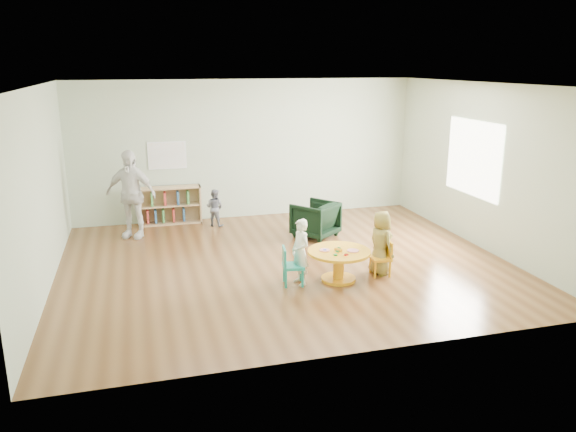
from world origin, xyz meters
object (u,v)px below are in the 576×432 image
object	(u,v)px
child_left	(300,252)
activity_table	(339,260)
child_right	(381,243)
kid_chair_left	(290,265)
bookshelf	(170,205)
toddler	(215,208)
adult_caretaker	(131,194)
armchair	(315,219)
kid_chair_right	(383,257)

from	to	relation	value
child_left	activity_table	bearing A→B (deg)	73.78
child_right	kid_chair_left	bearing A→B (deg)	80.21
bookshelf	kid_chair_left	bearing A→B (deg)	-68.74
bookshelf	toddler	bearing A→B (deg)	-26.36
child_right	toddler	xyz separation A→B (m)	(-2.05, 3.26, -0.12)
adult_caretaker	child_left	bearing A→B (deg)	-26.02
adult_caretaker	armchair	bearing A→B (deg)	11.19
kid_chair_right	armchair	size ratio (longest dim) A/B	0.75
activity_table	bookshelf	bearing A→B (deg)	120.17
kid_chair_left	bookshelf	bearing A→B (deg)	-149.81
bookshelf	child_right	size ratio (longest dim) A/B	1.22
activity_table	adult_caretaker	bearing A→B (deg)	133.92
kid_chair_left	child_right	bearing A→B (deg)	101.51
armchair	toddler	distance (m)	2.07
child_left	adult_caretaker	bearing A→B (deg)	-156.31
adult_caretaker	toddler	bearing A→B (deg)	38.07
activity_table	adult_caretaker	xyz separation A→B (m)	(-2.91, 3.02, 0.49)
activity_table	kid_chair_left	bearing A→B (deg)	178.21
kid_chair_left	bookshelf	world-z (taller)	bookshelf
kid_chair_left	kid_chair_right	bearing A→B (deg)	99.02
kid_chair_left	kid_chair_right	xyz separation A→B (m)	(1.45, 0.00, -0.01)
kid_chair_left	armchair	world-z (taller)	armchair
adult_caretaker	child_right	bearing A→B (deg)	-12.91
kid_chair_left	toddler	size ratio (longest dim) A/B	0.76
kid_chair_left	kid_chair_right	world-z (taller)	kid_chair_left
activity_table	adult_caretaker	world-z (taller)	adult_caretaker
kid_chair_left	toddler	xyz separation A→B (m)	(-0.62, 3.33, 0.07)
kid_chair_right	toddler	size ratio (longest dim) A/B	0.73
activity_table	child_left	xyz separation A→B (m)	(-0.58, 0.02, 0.17)
bookshelf	child_right	world-z (taller)	child_right
bookshelf	child_left	xyz separation A→B (m)	(1.61, -3.74, 0.12)
armchair	child_left	size ratio (longest dim) A/B	0.74
kid_chair_right	armchair	world-z (taller)	armchair
child_left	child_right	size ratio (longest dim) A/B	0.99
armchair	bookshelf	bearing A→B (deg)	-69.82
armchair	toddler	bearing A→B (deg)	-72.64
kid_chair_left	child_left	distance (m)	0.24
armchair	child_left	world-z (taller)	child_left
child_left	child_right	world-z (taller)	child_right
kid_chair_right	adult_caretaker	distance (m)	4.73
adult_caretaker	kid_chair_right	bearing A→B (deg)	-13.37
child_left	toddler	bearing A→B (deg)	178.85
bookshelf	armchair	bearing A→B (deg)	-32.60
bookshelf	armchair	distance (m)	2.99
bookshelf	adult_caretaker	distance (m)	1.13
kid_chair_left	child_left	size ratio (longest dim) A/B	0.58
kid_chair_left	toddler	distance (m)	3.38
armchair	toddler	world-z (taller)	toddler
kid_chair_left	child_left	xyz separation A→B (m)	(0.15, -0.00, 0.18)
child_left	toddler	size ratio (longest dim) A/B	1.32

